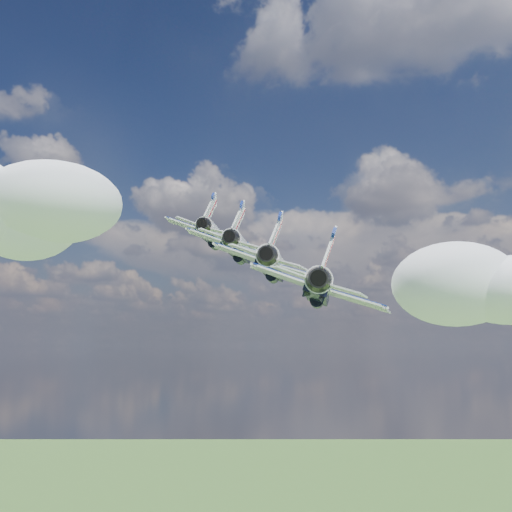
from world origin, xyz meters
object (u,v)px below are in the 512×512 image
at_px(jet_1, 240,248).
at_px(jet_3, 320,288).
at_px(jet_0, 214,235).
at_px(jet_2, 274,265).

xyz_separation_m(jet_1, jet_3, (14.78, -14.22, -6.43)).
relative_size(jet_0, jet_2, 1.00).
xyz_separation_m(jet_0, jet_1, (7.39, -7.11, -3.21)).
relative_size(jet_1, jet_2, 1.00).
bearing_deg(jet_0, jet_3, -62.26).
bearing_deg(jet_0, jet_2, -62.26).
bearing_deg(jet_3, jet_1, 117.74).
height_order(jet_0, jet_3, jet_0).
relative_size(jet_0, jet_3, 1.00).
xyz_separation_m(jet_1, jet_2, (7.39, -7.11, -3.21)).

